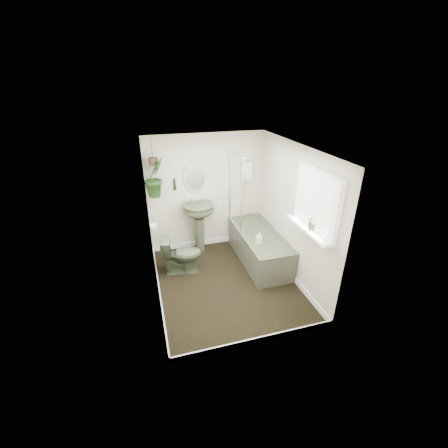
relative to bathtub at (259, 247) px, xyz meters
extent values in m
cube|color=black|center=(-0.80, -0.50, -0.30)|extent=(2.30, 2.80, 0.02)
cube|color=white|center=(-0.80, -0.50, 2.02)|extent=(2.30, 2.80, 0.02)
cube|color=beige|center=(-0.80, 0.91, 0.86)|extent=(2.30, 0.02, 2.30)
cube|color=beige|center=(-0.80, -1.91, 0.86)|extent=(2.30, 0.02, 2.30)
cube|color=beige|center=(-1.96, -0.50, 0.86)|extent=(0.02, 2.80, 2.30)
cube|color=beige|center=(0.36, -0.50, 0.86)|extent=(0.02, 2.80, 2.30)
cube|color=white|center=(-0.80, -0.50, -0.24)|extent=(2.30, 2.80, 0.10)
cube|color=white|center=(0.00, 0.84, 1.26)|extent=(0.20, 0.10, 0.35)
ellipsoid|color=#BAB3A9|center=(-1.01, 0.87, 1.21)|extent=(0.46, 0.03, 0.62)
cylinder|color=black|center=(-1.41, 0.86, 1.11)|extent=(0.04, 0.04, 0.22)
cylinder|color=white|center=(-1.90, 0.20, 0.61)|extent=(0.11, 0.11, 0.11)
cube|color=white|center=(0.29, -1.20, 1.36)|extent=(0.08, 1.00, 0.90)
cube|color=white|center=(0.22, -1.20, 0.94)|extent=(0.18, 1.00, 0.04)
cube|color=white|center=(0.24, -1.20, 1.36)|extent=(0.01, 0.86, 0.76)
imported|color=#3B4530|center=(-1.48, 0.04, 0.07)|extent=(0.74, 0.47, 0.71)
imported|color=black|center=(0.25, -1.25, 1.07)|extent=(0.25, 0.23, 0.22)
imported|color=black|center=(-1.77, 0.67, 1.32)|extent=(0.49, 0.47, 0.69)
imported|color=black|center=(-0.16, -0.32, 0.40)|extent=(0.11, 0.11, 0.21)
cylinder|color=#372B1D|center=(-1.77, 0.67, 1.61)|extent=(0.16, 0.16, 0.12)
camera|label=1|loc=(-2.01, -4.54, 2.89)|focal=24.00mm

